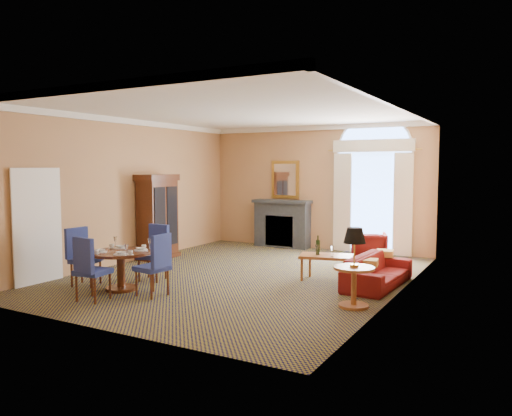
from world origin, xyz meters
The scene contains 12 objects.
ground centered at (0.00, 0.00, 0.00)m, with size 7.50×7.50×0.00m, color #141238.
room_envelope centered at (-0.03, 0.67, 2.51)m, with size 6.04×7.52×3.45m.
armoire centered at (-2.72, 0.65, 0.95)m, with size 0.56×1.00×1.96m.
dining_table centered at (-1.27, -2.04, 0.51)m, with size 1.08×1.08×0.88m.
dining_chair_north centered at (-1.30, -1.09, 0.59)m, with size 0.55×0.55×1.04m.
dining_chair_south centered at (-1.16, -2.86, 0.59)m, with size 0.52×0.53×1.04m.
dining_chair_east centered at (-0.44, -2.08, 0.59)m, with size 0.52×0.52×1.04m.
dining_chair_west centered at (-2.17, -2.10, 0.59)m, with size 0.59×0.59×1.04m.
sofa centered at (2.55, 0.41, 0.28)m, with size 1.88×0.74×0.55m, color maroon.
armchair centered at (1.80, 2.40, 0.35)m, with size 0.75×0.77×0.70m, color maroon.
coffee_table centered at (1.59, 0.33, 0.46)m, with size 1.09×0.79×0.85m.
side_table centered at (2.60, -1.10, 0.75)m, with size 0.62×0.62×1.19m.
Camera 1 is at (4.94, -8.35, 2.13)m, focal length 35.00 mm.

